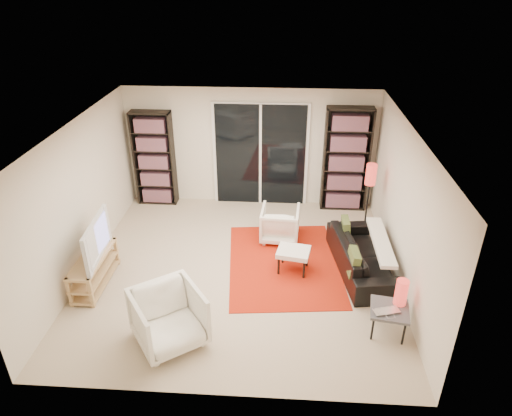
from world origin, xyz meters
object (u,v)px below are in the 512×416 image
(armchair_back, at_px, (280,224))
(ottoman, at_px, (293,253))
(sofa, at_px, (362,256))
(bookshelf_left, at_px, (154,159))
(armchair_front, at_px, (169,318))
(bookshelf_right, at_px, (346,160))
(floor_lamp, at_px, (370,182))
(side_table, at_px, (389,311))
(tv_stand, at_px, (94,270))

(armchair_back, distance_m, ottoman, 1.01)
(sofa, relative_size, ottoman, 3.24)
(bookshelf_left, bearing_deg, armchair_back, -27.08)
(bookshelf_left, xyz_separation_m, armchair_front, (1.19, -4.00, -0.58))
(bookshelf_left, xyz_separation_m, bookshelf_right, (3.85, -0.00, 0.07))
(sofa, xyz_separation_m, floor_lamp, (0.22, 1.16, 0.79))
(side_table, relative_size, floor_lamp, 0.41)
(ottoman, bearing_deg, bookshelf_left, 140.82)
(bookshelf_right, bearing_deg, ottoman, -114.04)
(armchair_back, xyz_separation_m, floor_lamp, (1.57, 0.28, 0.75))
(bookshelf_right, distance_m, tv_stand, 5.07)
(floor_lamp, bearing_deg, tv_stand, -157.78)
(armchair_back, relative_size, armchair_front, 0.80)
(tv_stand, xyz_separation_m, armchair_back, (2.85, 1.53, 0.05))
(bookshelf_right, relative_size, armchair_front, 2.44)
(tv_stand, height_order, armchair_back, armchair_back)
(armchair_front, distance_m, ottoman, 2.36)
(armchair_front, xyz_separation_m, ottoman, (1.64, 1.70, -0.05))
(armchair_back, bearing_deg, floor_lamp, -166.16)
(bookshelf_left, height_order, tv_stand, bookshelf_left)
(armchair_front, distance_m, floor_lamp, 4.24)
(sofa, bearing_deg, side_table, 177.93)
(armchair_front, height_order, ottoman, armchair_front)
(tv_stand, xyz_separation_m, armchair_front, (1.45, -1.15, 0.13))
(bookshelf_right, xyz_separation_m, sofa, (0.08, -2.20, -0.77))
(sofa, distance_m, armchair_back, 1.61)
(sofa, distance_m, side_table, 1.44)
(armchair_back, bearing_deg, side_table, 126.85)
(bookshelf_right, relative_size, tv_stand, 1.78)
(sofa, relative_size, floor_lamp, 1.35)
(bookshelf_right, bearing_deg, sofa, -87.84)
(tv_stand, xyz_separation_m, sofa, (4.20, 0.65, 0.01))
(bookshelf_left, relative_size, floor_lamp, 1.40)
(side_table, bearing_deg, sofa, 96.43)
(bookshelf_right, distance_m, ottoman, 2.62)
(bookshelf_left, height_order, armchair_front, bookshelf_left)
(tv_stand, relative_size, floor_lamp, 0.84)
(armchair_back, xyz_separation_m, armchair_front, (-1.40, -2.67, 0.08))
(sofa, relative_size, armchair_back, 2.73)
(armchair_back, bearing_deg, bookshelf_left, -23.30)
(tv_stand, bearing_deg, bookshelf_right, 34.72)
(armchair_front, height_order, floor_lamp, floor_lamp)
(bookshelf_left, height_order, armchair_back, bookshelf_left)
(ottoman, bearing_deg, floor_lamp, 43.32)
(bookshelf_right, xyz_separation_m, ottoman, (-1.03, -2.30, -0.71))
(bookshelf_right, bearing_deg, tv_stand, -145.28)
(ottoman, height_order, floor_lamp, floor_lamp)
(sofa, bearing_deg, armchair_back, 48.27)
(bookshelf_right, distance_m, side_table, 3.71)
(bookshelf_right, distance_m, sofa, 2.34)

